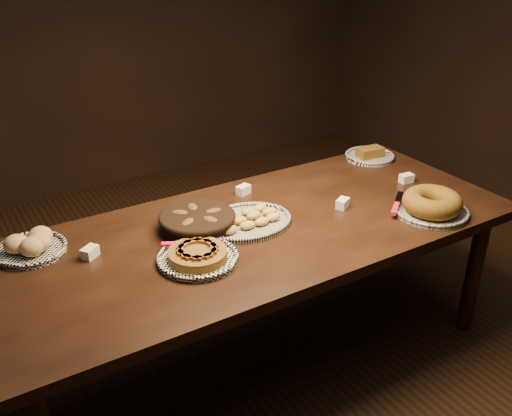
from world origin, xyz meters
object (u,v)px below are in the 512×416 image
apple_tart_plate (198,256)px  madeleine_platter (246,221)px  buffet_table (259,241)px  bundt_cake_plate (432,205)px

apple_tart_plate → madeleine_platter: apple_tart_plate is taller
buffet_table → bundt_cake_plate: 0.83m
apple_tart_plate → bundt_cake_plate: size_ratio=0.84×
bundt_cake_plate → buffet_table: bearing=159.4°
buffet_table → apple_tart_plate: 0.39m
buffet_table → madeleine_platter: size_ratio=5.70×
apple_tart_plate → bundt_cake_plate: 1.14m
buffet_table → apple_tart_plate: bearing=-162.5°
apple_tart_plate → buffet_table: bearing=8.1°
buffet_table → bundt_cake_plate: size_ratio=6.09×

